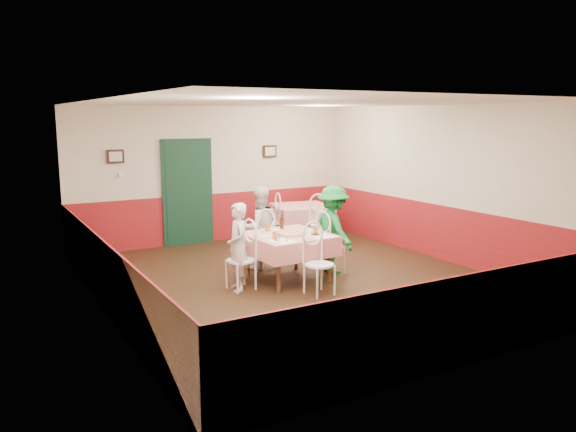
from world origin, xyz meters
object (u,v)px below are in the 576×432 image
main_table (288,258)px  diner_right (333,230)px  chair_second_b (321,226)px  beer_bottle (282,222)px  glass_a (274,236)px  diner_left (238,247)px  chair_left (241,260)px  glass_b (315,230)px  second_table (301,223)px  chair_right (331,247)px  chair_near (319,265)px  wallet (315,234)px  chair_far (261,243)px  glass_c (268,227)px  pizza (291,234)px  chair_second_a (270,223)px  diner_far (260,228)px

main_table → diner_right: 0.97m
chair_second_b → beer_bottle: (-1.61, -1.28, 0.43)m
glass_a → diner_left: (-0.52, 0.21, -0.16)m
main_table → diner_right: size_ratio=0.83×
chair_left → glass_b: size_ratio=7.16×
main_table → second_table: (1.71, 2.41, 0.00)m
chair_right → chair_near: bearing=130.4°
wallet → chair_second_b: bearing=51.6°
chair_far → glass_a: bearing=74.0°
chair_second_b → glass_c: size_ratio=6.58×
chair_far → glass_b: 1.19m
chair_right → chair_far: size_ratio=1.00×
glass_a → beer_bottle: (0.48, 0.64, 0.06)m
glass_b → diner_right: 0.57m
main_table → glass_a: size_ratio=9.80×
chair_far → diner_right: (0.95, -0.80, 0.28)m
pizza → wallet: bearing=-37.3°
chair_left → chair_second_a: 3.05m
diner_left → glass_b: bearing=94.8°
chair_right → chair_second_b: bearing=-35.7°
diner_right → glass_c: bearing=74.2°
chair_far → wallet: 1.23m
chair_near → main_table: bearing=88.7°
chair_near → beer_bottle: size_ratio=3.78×
glass_b → wallet: size_ratio=1.14×
diner_right → chair_far: bearing=50.9°
chair_second_a → glass_b: 2.70m
diner_far → chair_left: bearing=53.7°
glass_a → diner_left: bearing=158.1°
diner_far → pizza: bearing=98.5°
chair_left → chair_near: 1.20m
wallet → pizza: bearing=139.6°
wallet → chair_far: bearing=105.2°
chair_right → chair_second_b: same height
main_table → chair_second_b: size_ratio=1.36×
main_table → glass_b: glass_b is taller
chair_left → second_table: bearing=127.0°
chair_second_b → diner_right: bearing=-105.0°
chair_second_b → glass_c: bearing=-133.8°
chair_right → diner_right: 0.29m
pizza → glass_b: bearing=-21.2°
beer_bottle → diner_left: size_ratio=0.18×
wallet → chair_near: bearing=-119.7°
glass_b → diner_far: bearing=111.8°
beer_bottle → chair_second_a: bearing=67.1°
chair_near → glass_b: bearing=58.2°
main_table → chair_right: (0.85, 0.05, 0.08)m
second_table → chair_left: 3.55m
chair_far → diner_left: size_ratio=0.68×
chair_far → chair_second_b: (1.75, 0.82, 0.00)m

